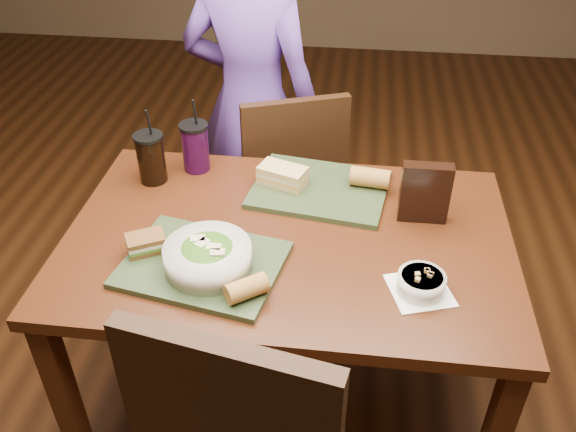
% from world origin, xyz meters
% --- Properties ---
extents(ground, '(6.00, 6.00, 0.00)m').
position_xyz_m(ground, '(0.00, 0.00, 0.00)').
color(ground, '#381C0B').
rests_on(ground, ground).
extents(dining_table, '(1.30, 0.85, 0.75)m').
position_xyz_m(dining_table, '(0.00, 0.00, 0.66)').
color(dining_table, '#3E1C0C').
rests_on(dining_table, ground).
extents(chair_far, '(0.51, 0.52, 0.92)m').
position_xyz_m(chair_far, '(-0.04, 0.65, 0.51)').
color(chair_far, black).
rests_on(chair_far, ground).
extents(diner, '(0.61, 0.46, 1.53)m').
position_xyz_m(diner, '(-0.25, 0.81, 0.76)').
color(diner, '#563592').
rests_on(diner, ground).
extents(tray_near, '(0.47, 0.39, 0.02)m').
position_xyz_m(tray_near, '(-0.21, -0.17, 0.76)').
color(tray_near, '#2A381F').
rests_on(tray_near, dining_table).
extents(tray_far, '(0.46, 0.38, 0.02)m').
position_xyz_m(tray_far, '(0.07, 0.24, 0.76)').
color(tray_far, '#2A381F').
rests_on(tray_far, dining_table).
extents(salad_bowl, '(0.23, 0.23, 0.08)m').
position_xyz_m(salad_bowl, '(-0.19, -0.19, 0.81)').
color(salad_bowl, silver).
rests_on(salad_bowl, tray_near).
extents(soup_bowl, '(0.19, 0.19, 0.06)m').
position_xyz_m(soup_bowl, '(0.37, -0.19, 0.78)').
color(soup_bowl, white).
rests_on(soup_bowl, dining_table).
extents(sandwich_near, '(0.12, 0.11, 0.05)m').
position_xyz_m(sandwich_near, '(-0.38, -0.14, 0.79)').
color(sandwich_near, '#593819').
rests_on(sandwich_near, tray_near).
extents(sandwich_far, '(0.17, 0.13, 0.06)m').
position_xyz_m(sandwich_far, '(-0.05, 0.25, 0.80)').
color(sandwich_far, tan).
rests_on(sandwich_far, tray_far).
extents(baguette_near, '(0.12, 0.11, 0.05)m').
position_xyz_m(baguette_near, '(-0.07, -0.28, 0.79)').
color(baguette_near, '#AD7533').
rests_on(baguette_near, tray_near).
extents(baguette_far, '(0.13, 0.08, 0.06)m').
position_xyz_m(baguette_far, '(0.23, 0.27, 0.80)').
color(baguette_far, '#AD7533').
rests_on(baguette_far, tray_far).
extents(cup_cola, '(0.10, 0.10, 0.26)m').
position_xyz_m(cup_cola, '(-0.48, 0.24, 0.84)').
color(cup_cola, black).
rests_on(cup_cola, dining_table).
extents(cup_berry, '(0.10, 0.10, 0.26)m').
position_xyz_m(cup_berry, '(-0.35, 0.33, 0.84)').
color(cup_berry, black).
rests_on(cup_berry, dining_table).
extents(chip_bag, '(0.15, 0.05, 0.19)m').
position_xyz_m(chip_bag, '(0.39, 0.13, 0.84)').
color(chip_bag, black).
rests_on(chip_bag, dining_table).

